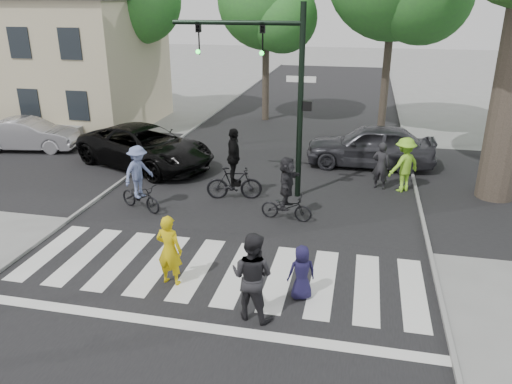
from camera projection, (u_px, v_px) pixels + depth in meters
ground at (205, 293)px, 11.03m from camera, size 120.00×120.00×0.00m
road_stem at (254, 207)px, 15.58m from camera, size 10.00×70.00×0.01m
road_cross at (272, 175)px, 18.31m from camera, size 70.00×10.00×0.01m
curb_left at (106, 193)px, 16.56m from camera, size 0.10×70.00×0.10m
curb_right at (423, 220)px, 14.56m from camera, size 0.10×70.00×0.10m
crosswalk at (214, 277)px, 11.63m from camera, size 10.00×3.85×0.01m
traffic_signal at (274, 75)px, 15.18m from camera, size 4.45×0.29×6.00m
bg_tree_2 at (270, 5)px, 24.40m from camera, size 5.04×4.80×8.40m
house at (67, 47)px, 24.65m from camera, size 8.40×8.10×8.82m
pedestrian_woman at (169, 250)px, 11.12m from camera, size 0.66×0.47×1.68m
pedestrian_child at (302, 273)px, 10.64m from camera, size 0.71×0.60×1.24m
pedestrian_adult at (252, 276)px, 9.89m from camera, size 1.06×0.91×1.88m
cyclist_left at (139, 183)px, 15.06m from camera, size 1.69×1.19×2.03m
cyclist_mid at (234, 171)px, 15.86m from camera, size 1.85×1.16×2.33m
cyclist_right at (287, 192)px, 14.37m from camera, size 1.56×1.45×1.93m
car_suv at (145, 147)px, 19.04m from camera, size 6.19×4.58×1.56m
car_silver at (29, 134)px, 21.16m from camera, size 4.31×2.12×1.36m
car_grey at (370, 145)px, 19.07m from camera, size 4.83×1.96×1.64m
bystander_hivis at (404, 165)px, 16.54m from camera, size 1.36×1.30×1.85m
bystander_dark at (381, 166)px, 16.79m from camera, size 0.68×0.53×1.63m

